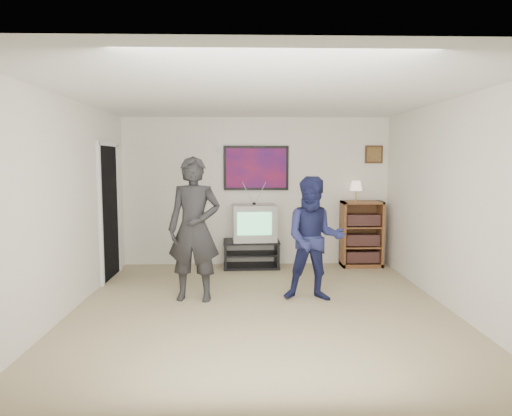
{
  "coord_description": "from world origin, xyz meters",
  "views": [
    {
      "loc": [
        -0.21,
        -5.24,
        1.77
      ],
      "look_at": [
        -0.05,
        0.75,
        1.15
      ],
      "focal_mm": 32.0,
      "sensor_mm": 36.0,
      "label": 1
    }
  ],
  "objects_px": {
    "person_tall": "(194,229)",
    "person_short": "(314,239)",
    "crt_television": "(254,222)",
    "bookshelf": "(361,234)",
    "media_stand": "(251,254)"
  },
  "relations": [
    {
      "from": "person_tall",
      "to": "person_short",
      "type": "relative_size",
      "value": 1.16
    },
    {
      "from": "crt_television",
      "to": "bookshelf",
      "type": "height_order",
      "value": "bookshelf"
    },
    {
      "from": "bookshelf",
      "to": "person_tall",
      "type": "distance_m",
      "value": 3.19
    },
    {
      "from": "bookshelf",
      "to": "person_short",
      "type": "xyz_separation_m",
      "value": [
        -1.09,
        -1.85,
        0.24
      ]
    },
    {
      "from": "crt_television",
      "to": "person_tall",
      "type": "bearing_deg",
      "value": -118.12
    },
    {
      "from": "media_stand",
      "to": "person_tall",
      "type": "height_order",
      "value": "person_tall"
    },
    {
      "from": "media_stand",
      "to": "person_short",
      "type": "relative_size",
      "value": 0.6
    },
    {
      "from": "crt_television",
      "to": "person_tall",
      "type": "relative_size",
      "value": 0.38
    },
    {
      "from": "media_stand",
      "to": "person_tall",
      "type": "xyz_separation_m",
      "value": [
        -0.75,
        -1.75,
        0.68
      ]
    },
    {
      "from": "media_stand",
      "to": "crt_television",
      "type": "distance_m",
      "value": 0.53
    },
    {
      "from": "crt_television",
      "to": "person_tall",
      "type": "xyz_separation_m",
      "value": [
        -0.8,
        -1.75,
        0.16
      ]
    },
    {
      "from": "media_stand",
      "to": "crt_television",
      "type": "relative_size",
      "value": 1.34
    },
    {
      "from": "media_stand",
      "to": "bookshelf",
      "type": "xyz_separation_m",
      "value": [
        1.85,
        0.05,
        0.32
      ]
    },
    {
      "from": "crt_television",
      "to": "person_tall",
      "type": "height_order",
      "value": "person_tall"
    },
    {
      "from": "bookshelf",
      "to": "person_tall",
      "type": "bearing_deg",
      "value": -145.33
    }
  ]
}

